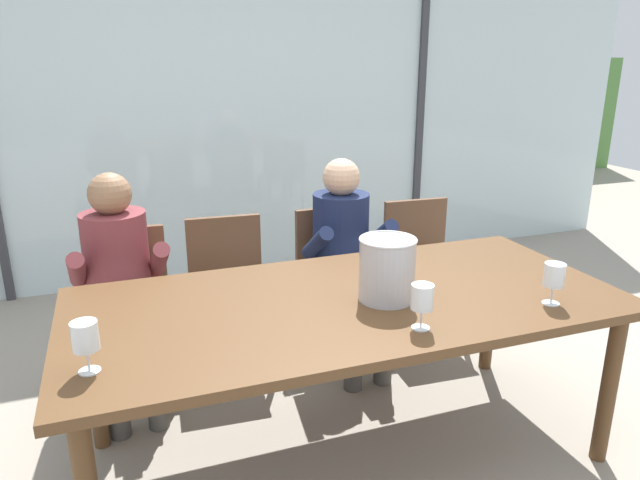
{
  "coord_description": "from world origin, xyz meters",
  "views": [
    {
      "loc": [
        -0.87,
        -2.06,
        1.72
      ],
      "look_at": [
        0.0,
        0.35,
        0.91
      ],
      "focal_mm": 32.41,
      "sensor_mm": 36.0,
      "label": 1
    }
  ],
  "objects_px": {
    "dining_table": "(348,313)",
    "wine_glass_near_bucket": "(422,298)",
    "person_navy_polo": "(346,251)",
    "ice_bucket_primary": "(387,268)",
    "chair_near_curtain": "(128,300)",
    "person_maroon_top": "(120,277)",
    "chair_center": "(335,271)",
    "wine_glass_by_left_taster": "(554,277)",
    "wine_glass_center_pour": "(85,338)",
    "chair_left_of_center": "(228,284)",
    "chair_right_of_center": "(421,260)"
  },
  "relations": [
    {
      "from": "chair_center",
      "to": "wine_glass_near_bucket",
      "type": "distance_m",
      "value": 1.37
    },
    {
      "from": "person_maroon_top",
      "to": "ice_bucket_primary",
      "type": "xyz_separation_m",
      "value": [
        1.04,
        -0.86,
        0.22
      ]
    },
    {
      "from": "ice_bucket_primary",
      "to": "wine_glass_center_pour",
      "type": "height_order",
      "value": "ice_bucket_primary"
    },
    {
      "from": "chair_left_of_center",
      "to": "chair_center",
      "type": "relative_size",
      "value": 1.0
    },
    {
      "from": "wine_glass_by_left_taster",
      "to": "wine_glass_near_bucket",
      "type": "xyz_separation_m",
      "value": [
        -0.61,
        -0.02,
        0.0
      ]
    },
    {
      "from": "chair_near_curtain",
      "to": "person_maroon_top",
      "type": "distance_m",
      "value": 0.21
    },
    {
      "from": "chair_near_curtain",
      "to": "person_maroon_top",
      "type": "relative_size",
      "value": 0.73
    },
    {
      "from": "person_maroon_top",
      "to": "wine_glass_center_pour",
      "type": "height_order",
      "value": "person_maroon_top"
    },
    {
      "from": "chair_left_of_center",
      "to": "chair_right_of_center",
      "type": "relative_size",
      "value": 1.0
    },
    {
      "from": "person_maroon_top",
      "to": "person_navy_polo",
      "type": "xyz_separation_m",
      "value": [
        1.21,
        -0.0,
        0.0
      ]
    },
    {
      "from": "person_navy_polo",
      "to": "ice_bucket_primary",
      "type": "relative_size",
      "value": 4.48
    },
    {
      "from": "chair_right_of_center",
      "to": "person_maroon_top",
      "type": "xyz_separation_m",
      "value": [
        -1.78,
        -0.14,
        0.17
      ]
    },
    {
      "from": "wine_glass_by_left_taster",
      "to": "wine_glass_center_pour",
      "type": "xyz_separation_m",
      "value": [
        -1.76,
        0.07,
        0.0
      ]
    },
    {
      "from": "chair_center",
      "to": "ice_bucket_primary",
      "type": "distance_m",
      "value": 1.1
    },
    {
      "from": "chair_left_of_center",
      "to": "chair_center",
      "type": "distance_m",
      "value": 0.65
    },
    {
      "from": "chair_left_of_center",
      "to": "person_maroon_top",
      "type": "bearing_deg",
      "value": -161.24
    },
    {
      "from": "dining_table",
      "to": "wine_glass_near_bucket",
      "type": "xyz_separation_m",
      "value": [
        0.14,
        -0.35,
        0.19
      ]
    },
    {
      "from": "person_maroon_top",
      "to": "chair_left_of_center",
      "type": "bearing_deg",
      "value": 11.82
    },
    {
      "from": "person_navy_polo",
      "to": "person_maroon_top",
      "type": "bearing_deg",
      "value": 178.69
    },
    {
      "from": "dining_table",
      "to": "ice_bucket_primary",
      "type": "relative_size",
      "value": 8.64
    },
    {
      "from": "dining_table",
      "to": "wine_glass_by_left_taster",
      "type": "relative_size",
      "value": 13.21
    },
    {
      "from": "chair_left_of_center",
      "to": "person_navy_polo",
      "type": "xyz_separation_m",
      "value": [
        0.65,
        -0.15,
        0.17
      ]
    },
    {
      "from": "chair_near_curtain",
      "to": "chair_right_of_center",
      "type": "bearing_deg",
      "value": 4.3
    },
    {
      "from": "chair_center",
      "to": "wine_glass_by_left_taster",
      "type": "distance_m",
      "value": 1.41
    },
    {
      "from": "chair_right_of_center",
      "to": "wine_glass_near_bucket",
      "type": "relative_size",
      "value": 5.01
    },
    {
      "from": "ice_bucket_primary",
      "to": "wine_glass_center_pour",
      "type": "xyz_separation_m",
      "value": [
        -1.15,
        -0.2,
        -0.02
      ]
    },
    {
      "from": "chair_near_curtain",
      "to": "wine_glass_by_left_taster",
      "type": "distance_m",
      "value": 2.08
    },
    {
      "from": "chair_right_of_center",
      "to": "wine_glass_by_left_taster",
      "type": "height_order",
      "value": "wine_glass_by_left_taster"
    },
    {
      "from": "ice_bucket_primary",
      "to": "wine_glass_near_bucket",
      "type": "relative_size",
      "value": 1.53
    },
    {
      "from": "person_navy_polo",
      "to": "chair_near_curtain",
      "type": "bearing_deg",
      "value": 173.32
    },
    {
      "from": "dining_table",
      "to": "chair_right_of_center",
      "type": "xyz_separation_m",
      "value": [
        0.89,
        0.94,
        -0.19
      ]
    },
    {
      "from": "chair_left_of_center",
      "to": "ice_bucket_primary",
      "type": "distance_m",
      "value": 1.19
    },
    {
      "from": "dining_table",
      "to": "wine_glass_center_pour",
      "type": "distance_m",
      "value": 1.06
    },
    {
      "from": "chair_center",
      "to": "person_maroon_top",
      "type": "bearing_deg",
      "value": -176.03
    },
    {
      "from": "person_navy_polo",
      "to": "wine_glass_by_left_taster",
      "type": "bearing_deg",
      "value": -70.27
    },
    {
      "from": "dining_table",
      "to": "ice_bucket_primary",
      "type": "height_order",
      "value": "ice_bucket_primary"
    },
    {
      "from": "chair_near_curtain",
      "to": "chair_center",
      "type": "bearing_deg",
      "value": 5.08
    },
    {
      "from": "person_navy_polo",
      "to": "wine_glass_center_pour",
      "type": "distance_m",
      "value": 1.71
    },
    {
      "from": "dining_table",
      "to": "chair_right_of_center",
      "type": "distance_m",
      "value": 1.31
    },
    {
      "from": "person_maroon_top",
      "to": "chair_right_of_center",
      "type": "bearing_deg",
      "value": 1.15
    },
    {
      "from": "person_navy_polo",
      "to": "wine_glass_center_pour",
      "type": "height_order",
      "value": "person_navy_polo"
    },
    {
      "from": "wine_glass_by_left_taster",
      "to": "wine_glass_near_bucket",
      "type": "height_order",
      "value": "same"
    },
    {
      "from": "person_maroon_top",
      "to": "wine_glass_by_left_taster",
      "type": "distance_m",
      "value": 2.01
    },
    {
      "from": "dining_table",
      "to": "person_maroon_top",
      "type": "distance_m",
      "value": 1.2
    },
    {
      "from": "chair_center",
      "to": "ice_bucket_primary",
      "type": "height_order",
      "value": "ice_bucket_primary"
    },
    {
      "from": "person_navy_polo",
      "to": "wine_glass_by_left_taster",
      "type": "xyz_separation_m",
      "value": [
        0.44,
        -1.14,
        0.2
      ]
    },
    {
      "from": "person_navy_polo",
      "to": "wine_glass_by_left_taster",
      "type": "relative_size",
      "value": 6.85
    },
    {
      "from": "wine_glass_center_pour",
      "to": "chair_right_of_center",
      "type": "bearing_deg",
      "value": 32.56
    },
    {
      "from": "person_maroon_top",
      "to": "wine_glass_center_pour",
      "type": "relative_size",
      "value": 6.85
    },
    {
      "from": "person_maroon_top",
      "to": "ice_bucket_primary",
      "type": "relative_size",
      "value": 4.48
    }
  ]
}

